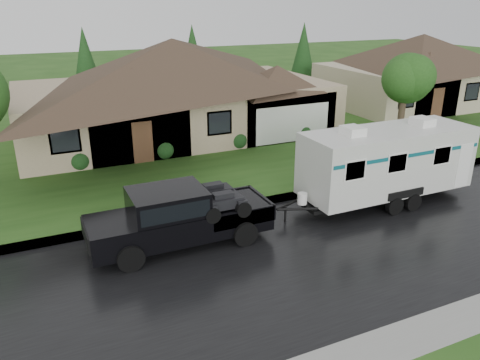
% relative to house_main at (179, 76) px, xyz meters
% --- Properties ---
extents(ground, '(140.00, 140.00, 0.00)m').
position_rel_house_main_xyz_m(ground, '(-2.29, -13.84, -3.59)').
color(ground, '#244B17').
rests_on(ground, ground).
extents(road, '(140.00, 8.00, 0.01)m').
position_rel_house_main_xyz_m(road, '(-2.29, -15.84, -3.59)').
color(road, black).
rests_on(road, ground).
extents(curb, '(140.00, 0.50, 0.15)m').
position_rel_house_main_xyz_m(curb, '(-2.29, -11.59, -3.52)').
color(curb, gray).
rests_on(curb, ground).
extents(lawn, '(140.00, 26.00, 0.15)m').
position_rel_house_main_xyz_m(lawn, '(-2.29, 1.16, -3.52)').
color(lawn, '#244B17').
rests_on(lawn, ground).
extents(house_main, '(19.44, 10.80, 6.90)m').
position_rel_house_main_xyz_m(house_main, '(0.00, 0.00, 0.00)').
color(house_main, '#9D866A').
rests_on(house_main, lawn).
extents(house_neighbor, '(15.12, 9.72, 6.45)m').
position_rel_house_main_xyz_m(house_neighbor, '(19.97, 0.50, -0.27)').
color(house_neighbor, tan).
rests_on(house_neighbor, lawn).
extents(tree_right_green, '(3.20, 3.20, 5.29)m').
position_rel_house_main_xyz_m(tree_right_green, '(11.18, -6.84, 0.22)').
color(tree_right_green, '#382B1E').
rests_on(tree_right_green, lawn).
extents(shrub_row, '(13.60, 1.00, 1.00)m').
position_rel_house_main_xyz_m(shrub_row, '(-0.29, -4.54, -2.94)').
color(shrub_row, '#143814').
rests_on(shrub_row, lawn).
extents(pickup_truck, '(6.09, 2.32, 2.03)m').
position_rel_house_main_xyz_m(pickup_truck, '(-4.47, -13.47, -2.50)').
color(pickup_truck, black).
rests_on(pickup_truck, ground).
extents(travel_trailer, '(7.52, 2.64, 3.37)m').
position_rel_house_main_xyz_m(travel_trailer, '(4.34, -13.47, -1.80)').
color(travel_trailer, silver).
rests_on(travel_trailer, ground).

